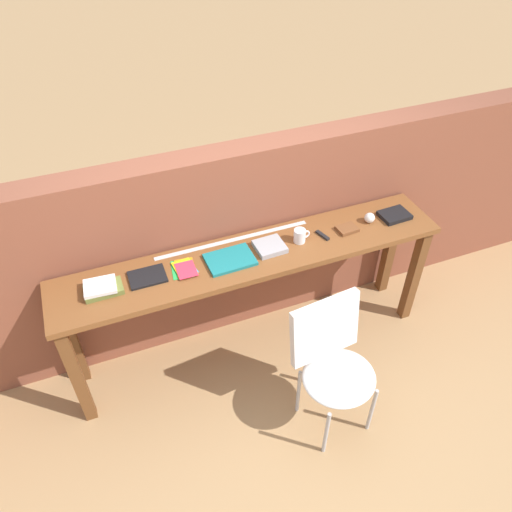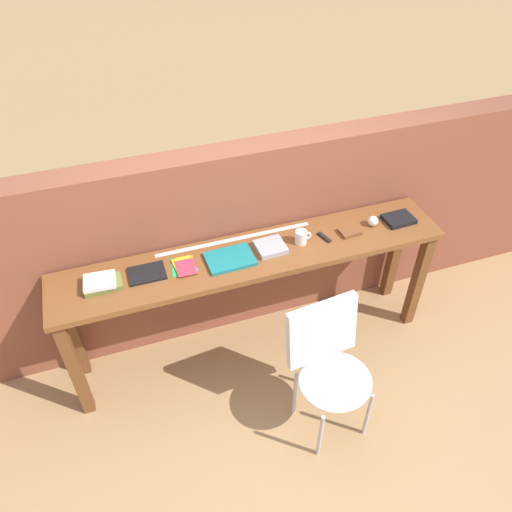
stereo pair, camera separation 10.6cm
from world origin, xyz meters
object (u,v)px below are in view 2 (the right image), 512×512
(book_stack_leftmost, at_px, (102,283))
(leather_journal_brown, at_px, (350,232))
(multitool_folded, at_px, (324,237))
(book_repair_rightmost, at_px, (399,219))
(chair_white_moulded, at_px, (330,364))
(pamphlet_pile_colourful, at_px, (184,266))
(magazine_cycling, at_px, (147,273))
(mug, at_px, (301,237))
(sports_ball_small, at_px, (373,221))
(book_open_centre, at_px, (230,259))

(book_stack_leftmost, bearing_deg, leather_journal_brown, -0.49)
(multitool_folded, height_order, book_repair_rightmost, book_repair_rightmost)
(chair_white_moulded, bearing_deg, leather_journal_brown, 58.20)
(book_repair_rightmost, bearing_deg, chair_white_moulded, -141.27)
(leather_journal_brown, xyz_separation_m, book_repair_rightmost, (0.37, 0.01, 0.00))
(chair_white_moulded, height_order, book_repair_rightmost, book_repair_rightmost)
(chair_white_moulded, distance_m, pamphlet_pile_colourful, 1.04)
(multitool_folded, distance_m, book_repair_rightmost, 0.55)
(magazine_cycling, xyz_separation_m, leather_journal_brown, (1.32, -0.04, 0.00))
(multitool_folded, bearing_deg, leather_journal_brown, -1.39)
(book_repair_rightmost, bearing_deg, pamphlet_pile_colourful, 177.21)
(book_repair_rightmost, bearing_deg, mug, 177.63)
(mug, bearing_deg, book_repair_rightmost, -0.04)
(chair_white_moulded, relative_size, sports_ball_small, 12.82)
(pamphlet_pile_colourful, distance_m, book_repair_rightmost, 1.46)
(book_repair_rightmost, bearing_deg, magazine_cycling, 176.91)
(book_open_centre, height_order, leather_journal_brown, leather_journal_brown)
(mug, height_order, leather_journal_brown, mug)
(magazine_cycling, relative_size, pamphlet_pile_colourful, 1.13)
(chair_white_moulded, height_order, pamphlet_pile_colourful, pamphlet_pile_colourful)
(chair_white_moulded, distance_m, book_repair_rightmost, 1.11)
(mug, xyz_separation_m, leather_journal_brown, (0.34, -0.01, -0.03))
(magazine_cycling, distance_m, book_repair_rightmost, 1.69)
(chair_white_moulded, distance_m, book_open_centre, 0.86)
(leather_journal_brown, height_order, book_repair_rightmost, book_repair_rightmost)
(multitool_folded, relative_size, leather_journal_brown, 0.85)
(magazine_cycling, bearing_deg, book_repair_rightmost, -0.32)
(book_open_centre, bearing_deg, book_stack_leftmost, 177.17)
(mug, xyz_separation_m, book_repair_rightmost, (0.71, -0.00, -0.03))
(pamphlet_pile_colourful, relative_size, sports_ball_small, 2.76)
(book_open_centre, bearing_deg, sports_ball_small, -0.02)
(leather_journal_brown, bearing_deg, sports_ball_small, 4.15)
(pamphlet_pile_colourful, bearing_deg, sports_ball_small, 0.08)
(magazine_cycling, height_order, leather_journal_brown, leather_journal_brown)
(sports_ball_small, height_order, book_repair_rightmost, sports_ball_small)
(chair_white_moulded, bearing_deg, book_open_centre, 120.25)
(book_open_centre, relative_size, multitool_folded, 2.63)
(mug, bearing_deg, leather_journal_brown, -2.25)
(book_open_centre, bearing_deg, multitool_folded, -1.06)
(magazine_cycling, relative_size, multitool_folded, 1.97)
(chair_white_moulded, xyz_separation_m, mug, (0.08, 0.69, 0.40))
(book_stack_leftmost, distance_m, multitool_folded, 1.40)
(pamphlet_pile_colourful, xyz_separation_m, book_open_centre, (0.28, -0.03, 0.00))
(book_stack_leftmost, distance_m, leather_journal_brown, 1.58)
(magazine_cycling, bearing_deg, multitool_folded, -1.11)
(book_open_centre, relative_size, book_repair_rightmost, 1.48)
(sports_ball_small, bearing_deg, mug, -178.57)
(pamphlet_pile_colourful, distance_m, book_open_centre, 0.28)
(book_repair_rightmost, bearing_deg, book_open_centre, 178.39)
(pamphlet_pile_colourful, bearing_deg, magazine_cycling, 177.22)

